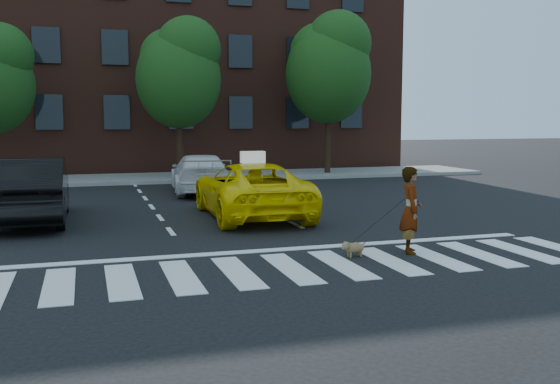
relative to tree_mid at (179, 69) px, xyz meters
name	(u,v)px	position (x,y,z in m)	size (l,w,h in m)	color
ground	(291,268)	(-0.53, -17.00, -4.85)	(120.00, 120.00, 0.00)	black
crosswalk	(291,268)	(-0.53, -17.00, -4.85)	(13.00, 2.40, 0.01)	silver
stop_line	(266,250)	(-0.53, -15.40, -4.85)	(12.00, 0.30, 0.01)	silver
sidewalk_far	(168,178)	(-0.53, 0.50, -4.78)	(30.00, 4.00, 0.15)	slate
building	(148,58)	(-0.53, 8.00, 1.15)	(26.00, 10.00, 12.00)	#4E261C
tree_mid	(179,69)	(0.00, 0.00, 0.00)	(3.69, 3.69, 7.10)	black
tree_right	(329,63)	(7.00, 0.00, 0.41)	(4.00, 4.00, 7.70)	black
taxi	(251,190)	(0.31, -10.95, -4.10)	(2.51, 5.43, 1.51)	yellow
black_sedan	(30,190)	(-5.45, -10.11, -4.00)	(1.80, 5.16, 1.70)	black
white_suv	(200,174)	(-0.04, -4.98, -4.15)	(1.98, 4.87, 1.41)	silver
woman	(411,210)	(2.19, -16.47, -3.97)	(0.64, 0.42, 1.76)	#999999
dog	(353,248)	(0.94, -16.45, -4.67)	(0.55, 0.25, 0.31)	#906749
taxi_sign	(253,157)	(0.31, -11.15, -3.18)	(0.65, 0.28, 0.32)	white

